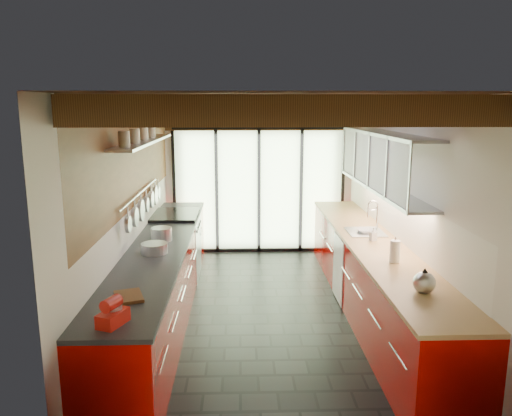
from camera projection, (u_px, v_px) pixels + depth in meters
name	position (u px, v px, depth m)	size (l,w,h in m)	color
ground	(267.00, 314.00, 6.13)	(5.50, 5.50, 0.00)	black
room_shell	(268.00, 181.00, 5.79)	(5.50, 5.50, 5.50)	silver
ceiling_beams	(266.00, 110.00, 6.00)	(3.14, 5.06, 4.90)	#593316
glass_door	(259.00, 157.00, 8.43)	(2.95, 0.10, 2.90)	#C6EAAD
left_counter	(162.00, 280.00, 6.00)	(0.68, 5.00, 0.92)	#AA0400
range_stove	(177.00, 246.00, 7.41)	(0.66, 0.90, 0.97)	silver
right_counter	(372.00, 277.00, 6.08)	(0.68, 5.00, 0.92)	#AA0400
sink_assembly	(366.00, 229.00, 6.37)	(0.45, 0.52, 0.43)	silver
upper_cabinets_right	(383.00, 161.00, 6.09)	(0.34, 3.00, 3.00)	silver
left_wall_fixtures	(145.00, 167.00, 6.01)	(0.28, 2.60, 0.96)	silver
stand_mixer	(113.00, 313.00, 3.69)	(0.22, 0.28, 0.22)	red
pot_large	(161.00, 234.00, 5.98)	(0.25, 0.25, 0.16)	silver
pot_small	(154.00, 248.00, 5.48)	(0.29, 0.29, 0.11)	silver
cutting_board	(129.00, 296.00, 4.21)	(0.22, 0.30, 0.03)	brown
kettle	(424.00, 281.00, 4.32)	(0.25, 0.27, 0.23)	silver
paper_towel	(395.00, 252.00, 5.14)	(0.11, 0.11, 0.28)	white
soap_bottle	(373.00, 234.00, 5.97)	(0.07, 0.08, 0.16)	silver
bowl	(366.00, 231.00, 6.33)	(0.23, 0.23, 0.06)	silver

